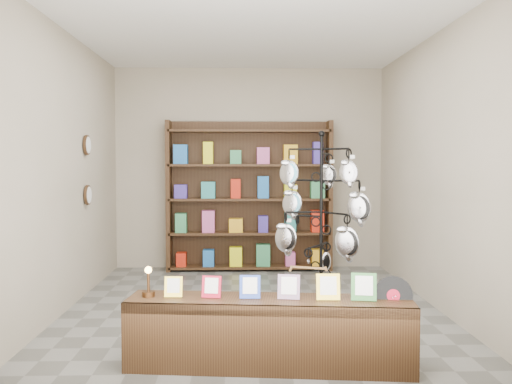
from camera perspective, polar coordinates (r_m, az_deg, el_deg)
ground at (r=6.30m, az=-0.31°, el=-11.66°), size 5.00×5.00×0.00m
room_envelope at (r=6.10m, az=-0.32°, el=5.41°), size 5.00×5.00×5.00m
display_tree at (r=5.65m, az=6.54°, el=-2.04°), size 1.05×1.05×1.90m
front_shelf at (r=4.55m, az=1.34°, el=-13.89°), size 2.24×0.68×0.78m
back_shelving at (r=8.41m, az=-0.67°, el=-0.85°), size 2.42×0.36×2.20m
wall_clocks at (r=7.13m, az=-16.51°, el=2.12°), size 0.03×0.24×0.84m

